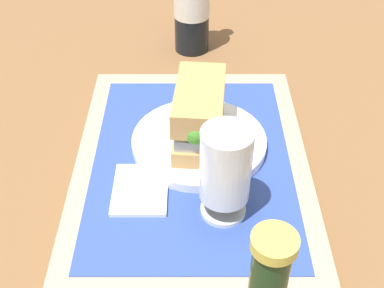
# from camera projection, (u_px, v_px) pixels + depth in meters

# --- Properties ---
(ground_plane) EXTENTS (3.00, 3.00, 0.00)m
(ground_plane) POSITION_uv_depth(u_px,v_px,m) (192.00, 171.00, 0.71)
(ground_plane) COLOR brown
(tray) EXTENTS (0.44, 0.32, 0.02)m
(tray) POSITION_uv_depth(u_px,v_px,m) (192.00, 166.00, 0.71)
(tray) COLOR tan
(tray) RESTS_ON ground_plane
(placemat) EXTENTS (0.38, 0.27, 0.00)m
(placemat) POSITION_uv_depth(u_px,v_px,m) (192.00, 160.00, 0.70)
(placemat) COLOR #2D4793
(placemat) RESTS_ON tray
(plate) EXTENTS (0.19, 0.19, 0.01)m
(plate) POSITION_uv_depth(u_px,v_px,m) (199.00, 142.00, 0.72)
(plate) COLOR white
(plate) RESTS_ON placemat
(sandwich) EXTENTS (0.14, 0.08, 0.08)m
(sandwich) POSITION_uv_depth(u_px,v_px,m) (199.00, 115.00, 0.68)
(sandwich) COLOR tan
(sandwich) RESTS_ON plate
(beer_glass) EXTENTS (0.06, 0.06, 0.12)m
(beer_glass) POSITION_uv_depth(u_px,v_px,m) (226.00, 172.00, 0.58)
(beer_glass) COLOR silver
(beer_glass) RESTS_ON placemat
(napkin_folded) EXTENTS (0.09, 0.07, 0.01)m
(napkin_folded) POSITION_uv_depth(u_px,v_px,m) (141.00, 190.00, 0.65)
(napkin_folded) COLOR white
(napkin_folded) RESTS_ON placemat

